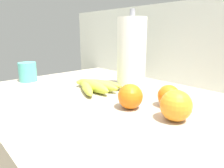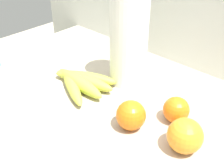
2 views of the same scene
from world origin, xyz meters
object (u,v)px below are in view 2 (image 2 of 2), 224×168
banana_bunch (80,82)px  paper_towel_roll (129,40)px  orange_back_left (176,110)px  orange_back_right (185,136)px  orange_front (131,115)px

banana_bunch → paper_towel_roll: paper_towel_roll is taller
orange_back_left → paper_towel_roll: bearing=163.3°
orange_back_left → paper_towel_roll: 0.26m
orange_back_left → orange_back_right: size_ratio=0.83×
banana_bunch → paper_towel_roll: (0.08, 0.13, 0.12)m
orange_back_right → orange_back_left: bearing=132.8°
orange_front → orange_back_left: bearing=55.9°
banana_bunch → orange_back_right: orange_back_right is taller
orange_front → orange_back_right: orange_back_right is taller
banana_bunch → paper_towel_roll: bearing=58.8°
orange_front → paper_towel_roll: paper_towel_roll is taller
orange_back_right → paper_towel_roll: bearing=154.0°
banana_bunch → orange_front: orange_front is taller
orange_front → orange_back_right: bearing=10.0°
banana_bunch → orange_back_right: 0.37m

